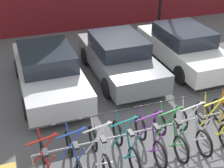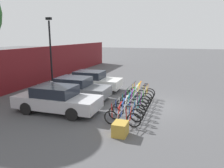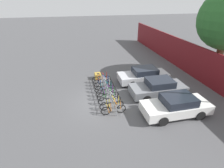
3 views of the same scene
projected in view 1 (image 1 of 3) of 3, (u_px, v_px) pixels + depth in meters
ground_plane at (188, 158)px, 7.31m from camera, size 120.00×120.00×0.00m
bike_rack at (145, 132)px, 7.38m from camera, size 5.32×0.04×0.57m
bicycle_red at (46, 164)px, 6.62m from camera, size 0.68×1.71×1.05m
bicycle_blue at (74, 157)px, 6.80m from camera, size 0.68×1.71×1.05m
bicycle_white at (100, 151)px, 6.97m from camera, size 0.68×1.71×1.05m
bicycle_teal at (125, 145)px, 7.15m from camera, size 0.68×1.71×1.05m
bicycle_purple at (150, 139)px, 7.33m from camera, size 0.68×1.71×1.05m
bicycle_green at (170, 134)px, 7.49m from camera, size 0.68×1.71×1.05m
bicycle_silver at (192, 129)px, 7.67m from camera, size 0.68×1.71×1.05m
bicycle_yellow at (214, 123)px, 7.86m from camera, size 0.68×1.71×1.05m
car_silver at (48, 71)px, 9.73m from camera, size 1.91×4.48×1.40m
car_grey at (119, 57)px, 10.64m from camera, size 1.91×4.30×1.40m
car_white at (184, 47)px, 11.41m from camera, size 1.91×4.44×1.40m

